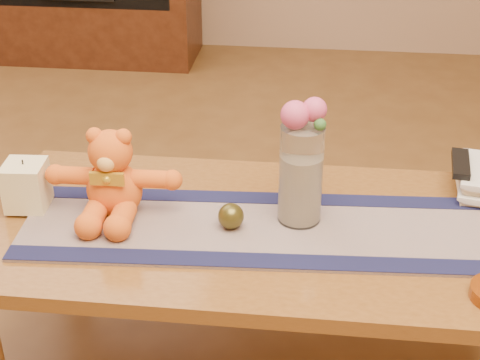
# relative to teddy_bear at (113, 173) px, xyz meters

# --- Properties ---
(floor) EXTENTS (5.50, 5.50, 0.00)m
(floor) POSITION_rel_teddy_bear_xyz_m (0.38, -0.02, -0.57)
(floor) COLOR brown
(floor) RESTS_ON ground
(coffee_table_top) EXTENTS (1.40, 0.70, 0.04)m
(coffee_table_top) POSITION_rel_teddy_bear_xyz_m (0.38, -0.02, -0.14)
(coffee_table_top) COLOR brown
(coffee_table_top) RESTS_ON floor
(table_leg_bl) EXTENTS (0.07, 0.07, 0.41)m
(table_leg_bl) POSITION_rel_teddy_bear_xyz_m (-0.26, 0.27, -0.36)
(table_leg_bl) COLOR brown
(table_leg_bl) RESTS_ON floor
(table_leg_br) EXTENTS (0.07, 0.07, 0.41)m
(table_leg_br) POSITION_rel_teddy_bear_xyz_m (1.02, 0.27, -0.36)
(table_leg_br) COLOR brown
(table_leg_br) RESTS_ON floor
(persian_runner) EXTENTS (1.22, 0.42, 0.01)m
(persian_runner) POSITION_rel_teddy_bear_xyz_m (0.38, -0.04, -0.12)
(persian_runner) COLOR #1A2149
(persian_runner) RESTS_ON coffee_table_top
(runner_border_near) EXTENTS (1.20, 0.13, 0.00)m
(runner_border_near) POSITION_rel_teddy_bear_xyz_m (0.39, -0.19, -0.11)
(runner_border_near) COLOR #121438
(runner_border_near) RESTS_ON persian_runner
(runner_border_far) EXTENTS (1.20, 0.13, 0.00)m
(runner_border_far) POSITION_rel_teddy_bear_xyz_m (0.37, 0.10, -0.11)
(runner_border_far) COLOR #121438
(runner_border_far) RESTS_ON persian_runner
(teddy_bear) EXTENTS (0.33, 0.28, 0.22)m
(teddy_bear) POSITION_rel_teddy_bear_xyz_m (0.00, 0.00, 0.00)
(teddy_bear) COLOR orange
(teddy_bear) RESTS_ON persian_runner
(pillar_candle) EXTENTS (0.11, 0.11, 0.13)m
(pillar_candle) POSITION_rel_teddy_bear_xyz_m (-0.24, -0.01, -0.05)
(pillar_candle) COLOR beige
(pillar_candle) RESTS_ON persian_runner
(candle_wick) EXTENTS (0.00, 0.00, 0.01)m
(candle_wick) POSITION_rel_teddy_bear_xyz_m (-0.24, -0.01, 0.02)
(candle_wick) COLOR black
(candle_wick) RESTS_ON pillar_candle
(glass_vase) EXTENTS (0.11, 0.11, 0.26)m
(glass_vase) POSITION_rel_teddy_bear_xyz_m (0.48, 0.01, 0.02)
(glass_vase) COLOR silver
(glass_vase) RESTS_ON persian_runner
(potpourri_fill) EXTENTS (0.09, 0.09, 0.18)m
(potpourri_fill) POSITION_rel_teddy_bear_xyz_m (0.48, 0.01, -0.02)
(potpourri_fill) COLOR beige
(potpourri_fill) RESTS_ON glass_vase
(rose_left) EXTENTS (0.07, 0.07, 0.07)m
(rose_left) POSITION_rel_teddy_bear_xyz_m (0.46, 0.00, 0.18)
(rose_left) COLOR #C74675
(rose_left) RESTS_ON glass_vase
(rose_right) EXTENTS (0.06, 0.06, 0.06)m
(rose_right) POSITION_rel_teddy_bear_xyz_m (0.50, 0.02, 0.19)
(rose_right) COLOR #C74675
(rose_right) RESTS_ON glass_vase
(blue_flower_back) EXTENTS (0.04, 0.04, 0.04)m
(blue_flower_back) POSITION_rel_teddy_bear_xyz_m (0.49, 0.05, 0.18)
(blue_flower_back) COLOR #4C65A5
(blue_flower_back) RESTS_ON glass_vase
(blue_flower_side) EXTENTS (0.04, 0.04, 0.04)m
(blue_flower_side) POSITION_rel_teddy_bear_xyz_m (0.45, 0.03, 0.17)
(blue_flower_side) COLOR #4C65A5
(blue_flower_side) RESTS_ON glass_vase
(leaf_sprig) EXTENTS (0.03, 0.03, 0.03)m
(leaf_sprig) POSITION_rel_teddy_bear_xyz_m (0.52, -0.01, 0.17)
(leaf_sprig) COLOR #33662D
(leaf_sprig) RESTS_ON glass_vase
(bronze_ball) EXTENTS (0.08, 0.08, 0.07)m
(bronze_ball) POSITION_rel_teddy_bear_xyz_m (0.31, -0.05, -0.08)
(bronze_ball) COLOR #453F17
(bronze_ball) RESTS_ON persian_runner
(book_bottom) EXTENTS (0.18, 0.23, 0.02)m
(book_bottom) POSITION_rel_teddy_bear_xyz_m (0.91, 0.23, -0.11)
(book_bottom) COLOR beige
(book_bottom) RESTS_ON coffee_table_top
(book_lower) EXTENTS (0.21, 0.25, 0.02)m
(book_lower) POSITION_rel_teddy_bear_xyz_m (0.91, 0.23, -0.09)
(book_lower) COLOR beige
(book_lower) RESTS_ON book_bottom
(book_upper) EXTENTS (0.17, 0.23, 0.02)m
(book_upper) POSITION_rel_teddy_bear_xyz_m (0.90, 0.23, -0.07)
(book_upper) COLOR beige
(book_upper) RESTS_ON book_lower
(book_top) EXTENTS (0.20, 0.25, 0.02)m
(book_top) POSITION_rel_teddy_bear_xyz_m (0.91, 0.23, -0.05)
(book_top) COLOR beige
(book_top) RESTS_ON book_upper
(tv_remote) EXTENTS (0.06, 0.16, 0.02)m
(tv_remote) POSITION_rel_teddy_bear_xyz_m (0.91, 0.22, -0.03)
(tv_remote) COLOR black
(tv_remote) RESTS_ON book_top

